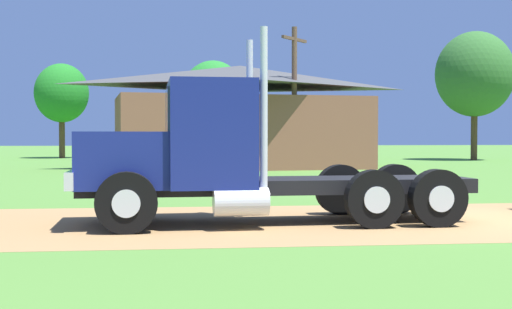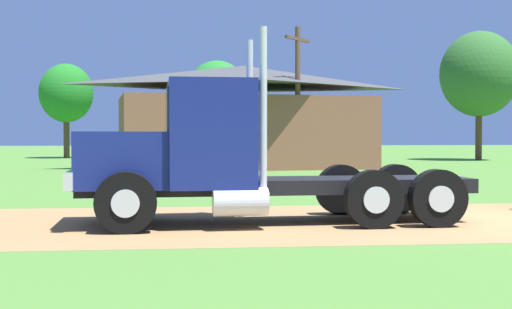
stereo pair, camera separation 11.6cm
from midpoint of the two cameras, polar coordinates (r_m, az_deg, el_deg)
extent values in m
plane|color=#4F8131|center=(14.87, 17.94, -5.15)|extent=(200.00, 200.00, 0.00)
cube|color=#A17A4A|center=(14.87, 17.94, -5.14)|extent=(120.00, 6.09, 0.01)
cube|color=black|center=(13.61, 2.05, -2.58)|extent=(7.77, 1.84, 0.28)
cube|color=navy|center=(13.36, -10.71, -0.41)|extent=(1.79, 2.05, 1.06)
cube|color=silver|center=(13.45, -14.56, -1.92)|extent=(0.25, 2.17, 0.32)
cube|color=navy|center=(13.39, -3.63, 1.71)|extent=(1.69, 2.33, 2.04)
cube|color=#2D3D4C|center=(13.35, -7.14, 3.44)|extent=(0.12, 1.89, 0.90)
cylinder|color=silver|center=(12.62, 0.87, 3.87)|extent=(0.14, 0.14, 2.98)
cylinder|color=silver|center=(14.39, -0.29, 3.59)|extent=(0.14, 0.14, 2.98)
cylinder|color=silver|center=(12.52, -1.05, -3.95)|extent=(1.02, 0.56, 0.52)
cylinder|color=black|center=(12.28, -10.50, -3.95)|extent=(1.11, 0.35, 1.09)
cylinder|color=silver|center=(12.12, -10.53, -4.03)|extent=(0.49, 0.06, 0.49)
cylinder|color=black|center=(14.53, -10.18, -3.09)|extent=(1.11, 0.35, 1.09)
cylinder|color=silver|center=(14.69, -10.16, -3.04)|extent=(0.49, 0.06, 0.49)
cylinder|color=black|center=(13.38, 15.10, -3.53)|extent=(1.11, 0.35, 1.09)
cylinder|color=silver|center=(13.23, 15.37, -3.58)|extent=(0.49, 0.06, 0.49)
cylinder|color=black|center=(15.47, 11.75, -2.81)|extent=(1.11, 0.35, 1.09)
cylinder|color=silver|center=(15.62, 11.55, -2.77)|extent=(0.49, 0.06, 0.49)
cylinder|color=black|center=(12.93, 10.00, -3.67)|extent=(1.11, 0.35, 1.09)
cylinder|color=silver|center=(12.78, 10.23, -3.73)|extent=(0.49, 0.06, 0.49)
cylinder|color=black|center=(15.08, 7.28, -2.91)|extent=(1.11, 0.35, 1.09)
cylinder|color=silver|center=(15.24, 7.12, -2.86)|extent=(0.49, 0.06, 0.49)
cube|color=brown|center=(36.20, -0.93, 1.81)|extent=(13.47, 8.25, 3.70)
pyramid|color=#454545|center=(36.33, -0.93, 6.50)|extent=(14.14, 8.67, 1.12)
cube|color=black|center=(32.54, -2.92, 0.51)|extent=(1.79, 0.29, 2.20)
cylinder|color=brown|center=(33.82, 3.58, 4.64)|extent=(0.26, 0.26, 7.03)
cube|color=brown|center=(34.10, 3.59, 9.54)|extent=(1.52, 1.77, 0.14)
cylinder|color=#513823|center=(53.39, -15.39, 1.47)|extent=(0.44, 0.44, 3.28)
ellipsoid|color=#207621|center=(53.48, -15.42, 4.94)|extent=(4.00, 4.00, 4.40)
cylinder|color=#513823|center=(50.07, -3.18, 1.21)|extent=(0.44, 0.44, 2.74)
ellipsoid|color=#247D28|center=(50.15, -3.18, 4.89)|extent=(4.64, 4.64, 5.10)
cylinder|color=#513823|center=(49.64, 18.07, 1.74)|extent=(0.44, 0.44, 3.80)
ellipsoid|color=#306529|center=(49.82, 18.11, 6.38)|extent=(5.33, 5.33, 5.86)
camera|label=1|loc=(0.06, -89.76, 0.01)|focal=48.18mm
camera|label=2|loc=(0.06, 90.24, -0.01)|focal=48.18mm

